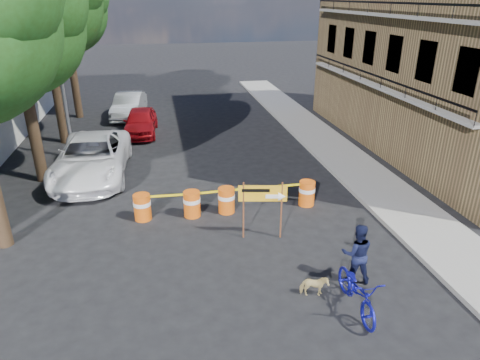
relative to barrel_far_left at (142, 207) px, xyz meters
name	(u,v)px	position (x,y,z in m)	size (l,w,h in m)	color
ground	(239,257)	(2.74, -2.85, -0.47)	(120.00, 120.00, 0.00)	black
sidewalk_east	(352,165)	(8.94, 3.15, -0.40)	(2.40, 40.00, 0.15)	gray
apartment_building	(467,18)	(14.74, 5.15, 5.53)	(8.00, 16.00, 12.00)	#94774B
tree_mid_a	(14,24)	(-4.00, 4.15, 5.53)	(5.25, 5.00, 8.68)	#332316
tree_mid_b	(43,0)	(-3.99, 9.15, 6.24)	(5.67, 5.40, 9.62)	#332316
tree_far	(64,9)	(-4.00, 14.15, 5.74)	(5.04, 4.80, 8.84)	#332316
streetlamp	(60,61)	(-3.19, 6.65, 3.90)	(1.25, 0.18, 8.00)	gray
barrel_far_left	(142,207)	(0.00, 0.00, 0.00)	(0.58, 0.58, 0.90)	orange
barrel_mid_left	(192,203)	(1.64, -0.08, 0.00)	(0.58, 0.58, 0.90)	orange
barrel_mid_right	(226,200)	(2.84, -0.02, 0.00)	(0.58, 0.58, 0.90)	orange
barrel_far_right	(307,193)	(5.74, 0.00, 0.00)	(0.58, 0.58, 0.90)	orange
detour_sign	(269,198)	(3.82, -1.94, 0.90)	(1.44, 0.44, 1.88)	#592D19
pedestrian	(357,253)	(5.52, -4.47, 0.35)	(0.80, 0.62, 1.65)	#111533
bicycle	(359,274)	(5.06, -5.54, 0.55)	(0.71, 1.07, 2.04)	#1314A0
dog	(314,286)	(4.25, -4.89, -0.18)	(0.31, 0.69, 0.58)	#D1BC77
suv_white	(92,158)	(-2.06, 4.18, 0.36)	(2.75, 5.96, 1.66)	white
sedan_red	(141,122)	(-0.23, 9.83, 0.22)	(1.64, 4.07, 1.39)	#A80E14
sedan_silver	(129,105)	(-0.99, 13.57, 0.26)	(1.55, 4.45, 1.47)	silver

